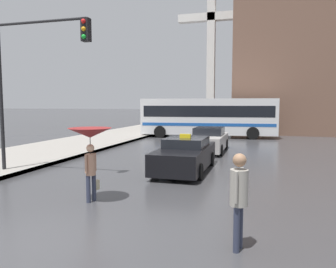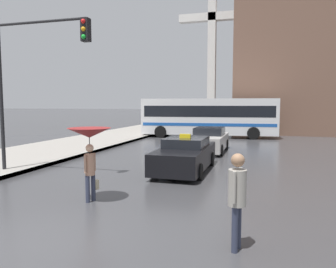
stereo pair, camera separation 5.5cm
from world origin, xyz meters
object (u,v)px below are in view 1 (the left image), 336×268
(pedestrian_man, at_px, (239,192))
(traffic_light, at_px, (33,65))
(sedan_red, at_px, (209,140))
(monument_cross, at_px, (211,41))
(taxi, at_px, (185,155))
(city_bus, at_px, (208,116))
(pedestrian_with_umbrella, at_px, (90,140))

(pedestrian_man, distance_m, traffic_light, 9.47)
(sedan_red, distance_m, pedestrian_man, 12.78)
(sedan_red, bearing_deg, monument_cross, -81.60)
(taxi, xyz_separation_m, pedestrian_man, (2.59, -6.88, 0.46))
(sedan_red, bearing_deg, city_bus, -80.65)
(pedestrian_with_umbrella, relative_size, traffic_light, 0.35)
(sedan_red, height_order, traffic_light, traffic_light)
(sedan_red, height_order, pedestrian_with_umbrella, pedestrian_with_umbrella)
(sedan_red, bearing_deg, pedestrian_man, 101.40)
(traffic_light, relative_size, monument_cross, 0.34)
(pedestrian_man, bearing_deg, city_bus, -158.15)
(sedan_red, height_order, pedestrian_man, pedestrian_man)
(city_bus, height_order, pedestrian_with_umbrella, city_bus)
(traffic_light, bearing_deg, pedestrian_with_umbrella, -33.25)
(sedan_red, distance_m, city_bus, 8.30)
(pedestrian_man, height_order, traffic_light, traffic_light)
(sedan_red, xyz_separation_m, traffic_light, (-5.30, -8.15, 3.53))
(pedestrian_man, bearing_deg, sedan_red, -157.35)
(city_bus, bearing_deg, pedestrian_man, -174.94)
(sedan_red, bearing_deg, traffic_light, 56.98)
(city_bus, distance_m, monument_cross, 14.99)
(city_bus, distance_m, pedestrian_with_umbrella, 18.66)
(pedestrian_man, distance_m, monument_cross, 34.64)
(taxi, bearing_deg, city_bus, -84.74)
(taxi, height_order, pedestrian_with_umbrella, pedestrian_with_umbrella)
(sedan_red, relative_size, traffic_light, 0.72)
(pedestrian_with_umbrella, bearing_deg, traffic_light, 71.92)
(taxi, xyz_separation_m, traffic_light, (-5.23, -2.51, 3.53))
(taxi, distance_m, pedestrian_with_umbrella, 5.26)
(taxi, height_order, pedestrian_man, pedestrian_man)
(pedestrian_with_umbrella, height_order, pedestrian_man, pedestrian_with_umbrella)
(sedan_red, relative_size, city_bus, 0.39)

